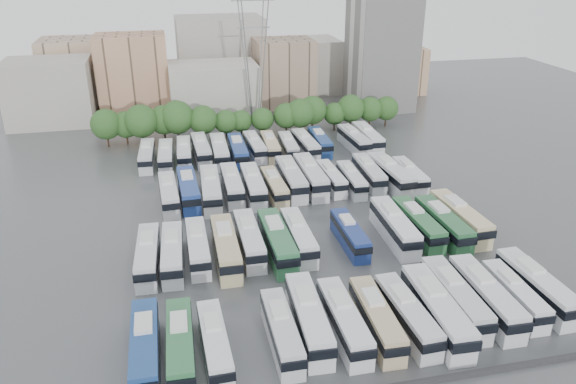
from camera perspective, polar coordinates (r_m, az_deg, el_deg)
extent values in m
plane|color=#424447|center=(80.51, 1.33, -3.53)|extent=(220.00, 220.00, 0.00)
cylinder|color=black|center=(117.47, -17.81, 4.98)|extent=(0.36, 0.36, 2.51)
sphere|color=#234C1E|center=(116.48, -18.02, 6.57)|extent=(6.02, 6.02, 6.02)
cylinder|color=black|center=(117.91, -16.01, 5.20)|extent=(0.36, 0.36, 2.22)
sphere|color=#234C1E|center=(117.03, -16.18, 6.59)|extent=(5.32, 5.32, 5.32)
cylinder|color=black|center=(116.24, -14.51, 5.23)|extent=(0.36, 0.36, 2.73)
sphere|color=#234C1E|center=(115.15, -14.70, 6.98)|extent=(6.55, 6.55, 6.55)
cylinder|color=black|center=(117.69, -12.38, 5.61)|extent=(0.36, 0.36, 2.47)
sphere|color=#234C1E|center=(116.71, -12.53, 7.17)|extent=(5.93, 5.93, 5.93)
cylinder|color=black|center=(116.69, -11.06, 5.66)|extent=(0.36, 0.36, 2.82)
sphere|color=#234C1E|center=(115.58, -11.21, 7.46)|extent=(6.76, 6.76, 6.76)
cylinder|color=black|center=(116.49, -8.54, 5.71)|extent=(0.36, 0.36, 2.43)
sphere|color=#234C1E|center=(115.51, -8.64, 7.26)|extent=(5.84, 5.84, 5.84)
cylinder|color=black|center=(117.20, -6.28, 5.84)|extent=(0.36, 0.36, 2.02)
sphere|color=#234C1E|center=(116.38, -6.34, 7.12)|extent=(4.85, 4.85, 4.85)
cylinder|color=black|center=(118.15, -4.75, 6.01)|extent=(0.36, 0.36, 1.88)
sphere|color=#234C1E|center=(117.39, -4.79, 7.20)|extent=(4.52, 4.52, 4.52)
cylinder|color=black|center=(118.53, -2.59, 6.16)|extent=(0.36, 0.36, 1.98)
sphere|color=#234C1E|center=(117.73, -2.62, 7.40)|extent=(4.76, 4.76, 4.76)
cylinder|color=black|center=(119.27, -0.18, 6.36)|extent=(0.36, 0.36, 2.23)
sphere|color=#234C1E|center=(118.40, -0.18, 7.76)|extent=(5.36, 5.36, 5.36)
cylinder|color=black|center=(119.34, 1.25, 6.44)|extent=(0.36, 0.36, 2.52)
sphere|color=#234C1E|center=(118.35, 1.26, 8.02)|extent=(6.05, 6.05, 6.05)
cylinder|color=black|center=(121.61, 2.47, 6.76)|extent=(0.36, 0.36, 2.52)
sphere|color=#234C1E|center=(120.64, 2.50, 8.31)|extent=(6.05, 6.05, 6.05)
cylinder|color=black|center=(122.73, 4.71, 6.73)|extent=(0.36, 0.36, 1.98)
sphere|color=#234C1E|center=(121.96, 4.75, 7.93)|extent=(4.76, 4.76, 4.76)
cylinder|color=black|center=(123.82, 6.32, 6.94)|extent=(0.36, 0.36, 2.48)
sphere|color=#234C1E|center=(122.89, 6.39, 8.43)|extent=(5.95, 5.95, 5.95)
cylinder|color=black|center=(125.59, 8.26, 7.02)|extent=(0.36, 0.36, 2.22)
sphere|color=#234C1E|center=(124.76, 8.34, 8.34)|extent=(5.32, 5.32, 5.32)
cylinder|color=black|center=(126.87, 9.87, 7.08)|extent=(0.36, 0.36, 2.19)
sphere|color=#234C1E|center=(126.06, 9.96, 8.37)|extent=(5.26, 5.26, 5.26)
cube|color=#9E998E|center=(136.85, -23.01, 9.34)|extent=(18.00, 14.00, 14.00)
cube|color=tan|center=(140.25, -15.43, 11.52)|extent=(16.00, 12.00, 18.00)
cube|color=#ADA89E|center=(133.45, -7.54, 10.24)|extent=(20.00, 14.00, 12.00)
cube|color=gray|center=(141.48, -0.42, 12.05)|extent=(14.00, 12.00, 16.00)
cube|color=gray|center=(152.49, -6.88, 13.52)|extent=(22.00, 16.00, 20.00)
cube|color=tan|center=(151.48, -20.67, 11.35)|extent=(16.00, 14.00, 16.00)
cube|color=#A39E93|center=(154.93, 1.57, 12.71)|extent=(18.00, 14.00, 14.00)
cube|color=tan|center=(157.21, 10.83, 12.10)|extent=(14.00, 12.00, 12.00)
cube|color=gray|center=(146.85, -11.25, 10.84)|extent=(12.00, 10.00, 10.00)
cube|color=silver|center=(139.41, 9.44, 13.65)|extent=(14.00, 14.00, 26.00)
cylinder|color=slate|center=(120.26, -4.30, 14.23)|extent=(2.90, 2.91, 33.83)
cylinder|color=slate|center=(124.16, -4.59, 14.53)|extent=(2.90, 2.91, 33.83)
cylinder|color=slate|center=(120.91, -2.37, 14.33)|extent=(2.90, 2.91, 33.83)
cylinder|color=slate|center=(124.79, -2.71, 14.62)|extent=(2.90, 2.91, 33.83)
cube|color=slate|center=(121.31, -3.61, 18.87)|extent=(9.00, 0.30, 0.30)
cube|color=slate|center=(121.91, -3.54, 16.32)|extent=(7.00, 0.30, 0.30)
cube|color=navy|center=(57.26, -14.30, -15.18)|extent=(2.57, 11.95, 3.38)
cube|color=black|center=(56.75, -14.37, -14.76)|extent=(2.69, 12.13, 0.99)
cube|color=silver|center=(57.30, -14.48, -12.76)|extent=(1.70, 3.19, 0.44)
cube|color=#2E6C40|center=(56.92, -10.87, -15.14)|extent=(2.76, 11.59, 3.27)
cube|color=black|center=(56.42, -10.92, -14.74)|extent=(2.88, 11.77, 0.96)
cube|color=silver|center=(56.95, -11.05, -12.80)|extent=(1.72, 3.12, 0.42)
cube|color=silver|center=(56.81, -7.44, -15.10)|extent=(2.55, 10.81, 3.05)
cube|color=black|center=(56.34, -7.46, -14.72)|extent=(2.66, 10.98, 0.90)
cube|color=silver|center=(56.82, -7.71, -12.91)|extent=(1.59, 2.91, 0.39)
cube|color=silver|center=(57.71, -0.65, -14.07)|extent=(2.48, 11.18, 3.16)
cube|color=black|center=(57.23, -0.62, -13.68)|extent=(2.60, 11.35, 0.93)
cube|color=silver|center=(57.73, -0.94, -11.84)|extent=(1.61, 2.99, 0.41)
cube|color=silver|center=(59.15, 2.10, -12.79)|extent=(3.21, 12.55, 3.53)
cube|color=black|center=(58.63, 2.14, -12.35)|extent=(3.34, 12.75, 1.04)
cube|color=silver|center=(59.23, 1.81, -10.36)|extent=(1.91, 3.40, 0.46)
cube|color=silver|center=(59.17, 5.67, -13.01)|extent=(2.54, 11.80, 3.34)
cube|color=black|center=(58.68, 5.74, -12.59)|extent=(2.66, 11.98, 0.98)
cube|color=silver|center=(59.20, 5.30, -10.72)|extent=(1.68, 3.15, 0.43)
cube|color=tan|center=(59.94, 8.95, -12.70)|extent=(2.87, 11.65, 3.28)
cube|color=black|center=(59.46, 9.03, -12.30)|extent=(3.00, 11.83, 0.96)
cube|color=silver|center=(59.98, 8.61, -10.48)|extent=(1.75, 3.14, 0.42)
cube|color=silver|center=(60.97, 11.96, -12.24)|extent=(2.82, 11.76, 3.31)
cube|color=black|center=(60.50, 12.08, -11.83)|extent=(2.94, 11.94, 0.97)
cube|color=silver|center=(60.97, 11.52, -10.05)|extent=(1.75, 3.16, 0.43)
cube|color=silver|center=(61.97, 14.81, -11.66)|extent=(3.31, 13.25, 3.73)
cube|color=black|center=(61.45, 14.95, -11.21)|extent=(3.45, 13.45, 1.10)
cube|color=silver|center=(62.03, 14.39, -9.23)|extent=(2.00, 3.58, 0.48)
cube|color=silver|center=(64.66, 16.55, -10.35)|extent=(3.00, 12.52, 3.53)
cube|color=black|center=(64.18, 16.68, -9.92)|extent=(3.13, 12.71, 1.04)
cube|color=silver|center=(64.75, 16.14, -8.15)|extent=(1.86, 3.37, 0.46)
cube|color=silver|center=(65.82, 19.41, -10.09)|extent=(2.98, 12.68, 3.57)
cube|color=black|center=(65.35, 19.56, -9.66)|extent=(3.11, 12.87, 1.05)
cube|color=silver|center=(65.89, 18.98, -7.90)|extent=(1.87, 3.41, 0.46)
cube|color=silver|center=(67.77, 21.97, -9.74)|extent=(2.55, 10.72, 3.02)
cube|color=black|center=(67.38, 22.11, -9.39)|extent=(2.66, 10.88, 0.89)
cube|color=silver|center=(67.81, 21.61, -7.95)|extent=(1.59, 2.88, 0.39)
cube|color=silver|center=(69.78, 23.88, -8.85)|extent=(2.85, 12.28, 3.47)
cube|color=black|center=(69.35, 24.05, -8.44)|extent=(2.97, 12.47, 1.02)
cube|color=silver|center=(69.82, 23.42, -6.86)|extent=(1.80, 3.30, 0.45)
cube|color=silver|center=(71.96, -14.05, -6.38)|extent=(3.04, 11.90, 3.34)
cube|color=black|center=(71.52, -14.10, -5.99)|extent=(3.16, 12.09, 0.98)
cube|color=silver|center=(72.35, -14.14, -4.50)|extent=(1.81, 3.22, 0.43)
cube|color=silver|center=(71.84, -11.65, -6.20)|extent=(3.00, 11.80, 3.31)
cube|color=black|center=(71.40, -11.69, -5.81)|extent=(3.12, 11.98, 0.97)
cube|color=silver|center=(72.22, -11.76, -4.34)|extent=(1.79, 3.19, 0.43)
cube|color=silver|center=(72.71, -9.15, -5.63)|extent=(2.51, 11.46, 3.24)
cube|color=black|center=(72.28, -9.17, -5.26)|extent=(2.63, 11.63, 0.95)
cube|color=silver|center=(73.10, -9.32, -3.84)|extent=(1.64, 3.06, 0.42)
cube|color=tan|center=(71.77, -6.33, -5.71)|extent=(2.86, 12.73, 3.60)
cube|color=black|center=(71.29, -6.34, -5.29)|extent=(2.99, 12.92, 1.06)
cube|color=silver|center=(72.19, -6.54, -3.70)|extent=(1.84, 3.41, 0.47)
cube|color=silver|center=(73.53, -3.96, -4.92)|extent=(2.64, 12.08, 3.42)
cube|color=black|center=(73.08, -3.96, -4.53)|extent=(2.76, 12.26, 1.01)
cube|color=silver|center=(73.95, -4.18, -3.06)|extent=(1.73, 3.23, 0.44)
cube|color=#2F6D43|center=(72.66, -1.13, -5.12)|extent=(2.87, 12.99, 3.67)
cube|color=black|center=(72.18, -1.10, -4.70)|extent=(3.00, 13.19, 1.08)
cube|color=silver|center=(73.09, -1.41, -3.10)|extent=(1.87, 3.47, 0.48)
cube|color=silver|center=(74.14, 1.07, -4.64)|extent=(2.59, 11.79, 3.34)
cube|color=black|center=(73.71, 1.10, -4.26)|extent=(2.71, 11.97, 0.98)
cube|color=silver|center=(74.53, 0.82, -2.84)|extent=(1.69, 3.15, 0.43)
cube|color=navy|center=(75.45, 6.28, -4.38)|extent=(2.31, 10.71, 3.03)
cube|color=black|center=(75.07, 6.34, -4.04)|extent=(2.42, 10.87, 0.89)
cube|color=silver|center=(75.79, 6.02, -2.78)|extent=(1.53, 2.86, 0.39)
cube|color=white|center=(77.68, 10.74, -3.56)|extent=(3.19, 12.91, 3.63)
cube|color=black|center=(77.24, 10.82, -3.15)|extent=(3.33, 13.10, 1.07)
cube|color=silver|center=(78.11, 10.45, -1.69)|extent=(1.94, 3.48, 0.47)
cube|color=#2C683B|center=(79.24, 13.01, -3.28)|extent=(2.81, 12.15, 3.43)
cube|color=black|center=(78.83, 13.10, -2.90)|extent=(2.94, 12.34, 1.01)
cube|color=silver|center=(79.60, 12.66, -1.56)|extent=(1.78, 3.26, 0.44)
cube|color=#2A6239|center=(80.04, 15.43, -3.22)|extent=(2.90, 12.49, 3.52)
cube|color=black|center=(79.63, 15.53, -2.84)|extent=(3.03, 12.68, 1.04)
cube|color=silver|center=(80.40, 15.06, -1.47)|extent=(1.83, 3.35, 0.46)
cube|color=beige|center=(82.34, 17.02, -2.59)|extent=(3.18, 12.87, 3.62)
cube|color=black|center=(81.92, 17.13, -2.21)|extent=(3.31, 13.07, 1.07)
cube|color=silver|center=(82.70, 16.63, -0.85)|extent=(1.93, 3.47, 0.47)
cube|color=silver|center=(88.42, -12.01, -0.27)|extent=(2.89, 11.75, 3.31)
cube|color=black|center=(88.04, -12.04, 0.06)|extent=(3.01, 11.93, 0.97)
cube|color=silver|center=(89.04, -12.17, 1.20)|extent=(1.76, 3.17, 0.43)
cube|color=navy|center=(89.08, -10.08, 0.16)|extent=(2.94, 12.57, 3.55)
cube|color=black|center=(88.67, -10.10, 0.52)|extent=(3.07, 12.76, 1.04)
cube|color=silver|center=(89.75, -10.25, 1.72)|extent=(1.85, 3.38, 0.46)
cube|color=silver|center=(88.53, -7.84, 0.20)|extent=(3.34, 13.03, 3.66)
cube|color=black|center=(88.10, -7.86, 0.58)|extent=(3.48, 13.23, 1.08)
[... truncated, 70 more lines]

